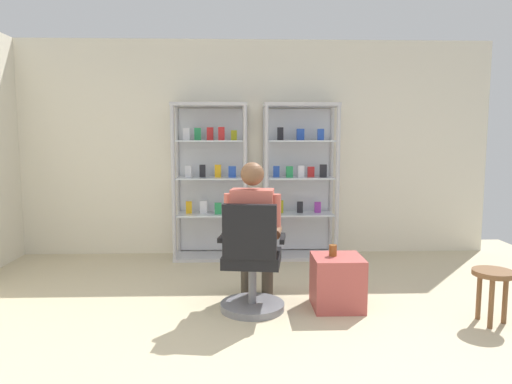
% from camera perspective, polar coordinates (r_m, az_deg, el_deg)
% --- Properties ---
extents(ground_plane, '(7.20, 7.20, 0.00)m').
position_cam_1_polar(ground_plane, '(3.40, 1.48, -19.55)').
color(ground_plane, '#C6B793').
extents(back_wall, '(6.00, 0.10, 2.70)m').
position_cam_1_polar(back_wall, '(6.04, -0.18, 5.29)').
color(back_wall, silver).
rests_on(back_wall, ground).
extents(display_cabinet_left, '(0.90, 0.45, 1.90)m').
position_cam_1_polar(display_cabinet_left, '(5.84, -5.52, 1.43)').
color(display_cabinet_left, '#B7B7BC').
rests_on(display_cabinet_left, ground).
extents(display_cabinet_right, '(0.90, 0.45, 1.90)m').
position_cam_1_polar(display_cabinet_right, '(5.87, 5.27, 1.46)').
color(display_cabinet_right, '#B7B7BC').
rests_on(display_cabinet_right, ground).
extents(office_chair, '(0.60, 0.56, 0.96)m').
position_cam_1_polar(office_chair, '(4.06, -0.53, -9.12)').
color(office_chair, slate).
rests_on(office_chair, ground).
extents(seated_shopkeeper, '(0.53, 0.60, 1.29)m').
position_cam_1_polar(seated_shopkeeper, '(4.14, -0.28, -4.27)').
color(seated_shopkeeper, '#3F382D').
rests_on(seated_shopkeeper, ground).
extents(storage_crate, '(0.43, 0.43, 0.46)m').
position_cam_1_polar(storage_crate, '(4.27, 9.82, -10.70)').
color(storage_crate, '#B24C47').
rests_on(storage_crate, ground).
extents(tea_glass, '(0.07, 0.07, 0.10)m').
position_cam_1_polar(tea_glass, '(4.21, 9.31, -7.00)').
color(tea_glass, brown).
rests_on(tea_glass, storage_crate).
extents(wooden_stool, '(0.32, 0.32, 0.44)m').
position_cam_1_polar(wooden_stool, '(4.28, 26.77, -9.66)').
color(wooden_stool, brown).
rests_on(wooden_stool, ground).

